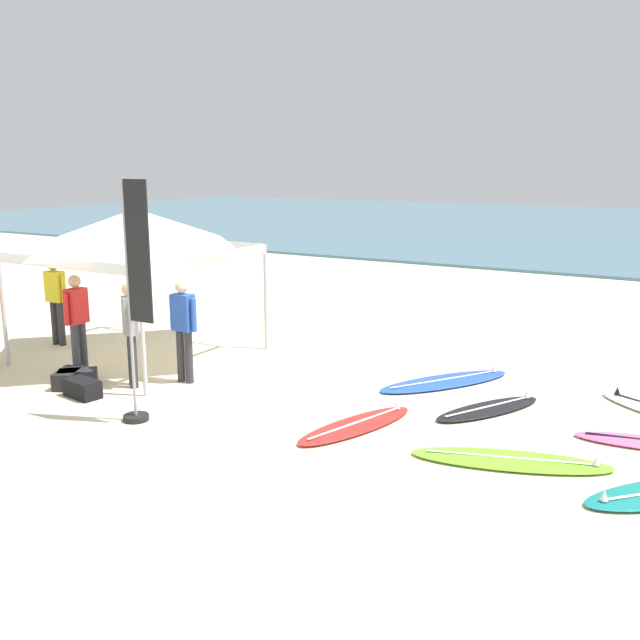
% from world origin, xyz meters
% --- Properties ---
extents(ground_plane, '(80.00, 80.00, 0.00)m').
position_xyz_m(ground_plane, '(0.00, 0.00, 0.00)').
color(ground_plane, beige).
extents(sea, '(80.00, 36.00, 0.10)m').
position_xyz_m(sea, '(0.00, 32.71, 0.05)').
color(sea, teal).
rests_on(sea, ground).
extents(canopy_tent, '(3.44, 3.44, 2.75)m').
position_xyz_m(canopy_tent, '(-3.09, 0.73, 2.39)').
color(canopy_tent, '#B7B7BC').
rests_on(canopy_tent, ground).
extents(surfboard_red, '(1.15, 2.17, 0.19)m').
position_xyz_m(surfboard_red, '(2.03, -0.46, 0.04)').
color(surfboard_red, red).
rests_on(surfboard_red, ground).
extents(surfboard_black, '(1.38, 1.95, 0.19)m').
position_xyz_m(surfboard_black, '(3.40, 1.11, 0.04)').
color(surfboard_black, black).
rests_on(surfboard_black, ground).
extents(surfboard_blue, '(1.92, 2.44, 0.19)m').
position_xyz_m(surfboard_blue, '(2.38, 2.05, 0.04)').
color(surfboard_blue, blue).
rests_on(surfboard_blue, ground).
extents(surfboard_lime, '(2.47, 1.35, 0.19)m').
position_xyz_m(surfboard_lime, '(4.19, -0.56, 0.04)').
color(surfboard_lime, '#7AD12D').
rests_on(surfboard_lime, ground).
extents(person_blue, '(0.55, 0.23, 1.71)m').
position_xyz_m(person_blue, '(-1.37, -0.05, 0.99)').
color(person_blue, '#2D2D33').
rests_on(person_blue, ground).
extents(person_red, '(0.25, 0.55, 1.71)m').
position_xyz_m(person_red, '(-3.29, -0.56, 0.99)').
color(person_red, '#383842').
rests_on(person_red, ground).
extents(person_grey, '(0.45, 0.40, 1.71)m').
position_xyz_m(person_grey, '(-1.95, -0.65, 0.99)').
color(person_grey, '#2D2D33').
rests_on(person_grey, ground).
extents(person_yellow, '(0.55, 0.24, 1.71)m').
position_xyz_m(person_yellow, '(-5.18, 0.56, 0.99)').
color(person_yellow, '#2D2D33').
rests_on(person_yellow, ground).
extents(banner_flag, '(0.60, 0.36, 3.40)m').
position_xyz_m(banner_flag, '(-0.67, -1.79, 1.57)').
color(banner_flag, '#99999E').
rests_on(banner_flag, ground).
extents(gear_bag_near_tent, '(0.64, 0.40, 0.28)m').
position_xyz_m(gear_bag_near_tent, '(-2.23, -1.46, 0.14)').
color(gear_bag_near_tent, black).
rests_on(gear_bag_near_tent, ground).
extents(gear_bag_by_pole, '(0.55, 0.68, 0.28)m').
position_xyz_m(gear_bag_by_pole, '(-2.84, -1.21, 0.14)').
color(gear_bag_by_pole, '#232328').
rests_on(gear_bag_by_pole, ground).
extents(gear_bag_on_sand, '(0.66, 0.64, 0.28)m').
position_xyz_m(gear_bag_on_sand, '(-2.72, -1.13, 0.14)').
color(gear_bag_on_sand, '#232328').
rests_on(gear_bag_on_sand, ground).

